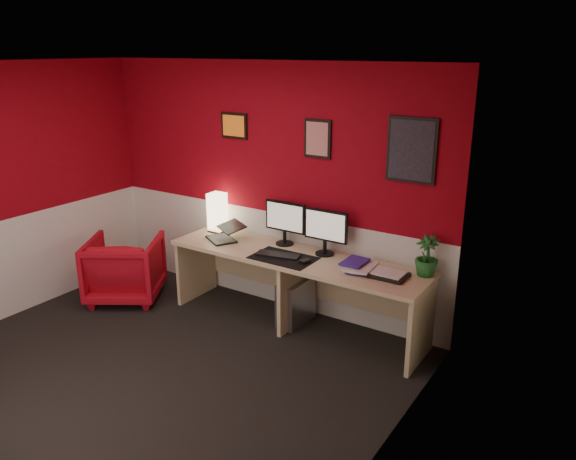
# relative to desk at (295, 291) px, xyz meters

# --- Properties ---
(ground) EXTENTS (4.00, 3.50, 0.01)m
(ground) POSITION_rel_desk_xyz_m (-0.56, -1.41, -0.36)
(ground) COLOR black
(ground) RESTS_ON ground
(ceiling) EXTENTS (4.00, 3.50, 0.01)m
(ceiling) POSITION_rel_desk_xyz_m (-0.56, -1.41, 2.13)
(ceiling) COLOR white
(ceiling) RESTS_ON ground
(wall_back) EXTENTS (4.00, 0.01, 2.50)m
(wall_back) POSITION_rel_desk_xyz_m (-0.56, 0.34, 0.89)
(wall_back) COLOR maroon
(wall_back) RESTS_ON ground
(wall_right) EXTENTS (0.01, 3.50, 2.50)m
(wall_right) POSITION_rel_desk_xyz_m (1.44, -1.41, 0.89)
(wall_right) COLOR maroon
(wall_right) RESTS_ON ground
(wainscot_back) EXTENTS (4.00, 0.01, 1.00)m
(wainscot_back) POSITION_rel_desk_xyz_m (-0.56, 0.34, 0.14)
(wainscot_back) COLOR silver
(wainscot_back) RESTS_ON ground
(wainscot_left) EXTENTS (0.01, 3.50, 1.00)m
(wainscot_left) POSITION_rel_desk_xyz_m (-2.55, -1.41, 0.14)
(wainscot_left) COLOR silver
(wainscot_left) RESTS_ON ground
(wainscot_right) EXTENTS (0.01, 3.50, 1.00)m
(wainscot_right) POSITION_rel_desk_xyz_m (1.44, -1.41, 0.14)
(wainscot_right) COLOR silver
(wainscot_right) RESTS_ON ground
(desk) EXTENTS (2.60, 0.65, 0.73)m
(desk) POSITION_rel_desk_xyz_m (0.00, 0.00, 0.00)
(desk) COLOR tan
(desk) RESTS_ON ground
(shoji_lamp) EXTENTS (0.16, 0.16, 0.40)m
(shoji_lamp) POSITION_rel_desk_xyz_m (-1.09, 0.18, 0.56)
(shoji_lamp) COLOR #FFE5B2
(shoji_lamp) RESTS_ON desk
(laptop) EXTENTS (0.40, 0.36, 0.22)m
(laptop) POSITION_rel_desk_xyz_m (-0.88, -0.03, 0.47)
(laptop) COLOR black
(laptop) RESTS_ON desk
(monitor_left) EXTENTS (0.45, 0.06, 0.58)m
(monitor_left) POSITION_rel_desk_xyz_m (-0.27, 0.22, 0.66)
(monitor_left) COLOR black
(monitor_left) RESTS_ON desk
(monitor_right) EXTENTS (0.45, 0.06, 0.58)m
(monitor_right) POSITION_rel_desk_xyz_m (0.21, 0.18, 0.66)
(monitor_right) COLOR black
(monitor_right) RESTS_ON desk
(desk_mat) EXTENTS (0.60, 0.38, 0.01)m
(desk_mat) POSITION_rel_desk_xyz_m (-0.06, -0.12, 0.37)
(desk_mat) COLOR black
(desk_mat) RESTS_ON desk
(keyboard) EXTENTS (0.44, 0.23, 0.02)m
(keyboard) POSITION_rel_desk_xyz_m (-0.13, -0.10, 0.38)
(keyboard) COLOR black
(keyboard) RESTS_ON desk_mat
(mouse) EXTENTS (0.08, 0.11, 0.03)m
(mouse) POSITION_rel_desk_xyz_m (0.18, -0.12, 0.39)
(mouse) COLOR black
(mouse) RESTS_ON desk_mat
(book_bottom) EXTENTS (0.24, 0.30, 0.03)m
(book_bottom) POSITION_rel_desk_xyz_m (0.58, -0.02, 0.38)
(book_bottom) COLOR #3A2096
(book_bottom) RESTS_ON desk
(book_middle) EXTENTS (0.26, 0.34, 0.02)m
(book_middle) POSITION_rel_desk_xyz_m (0.57, -0.02, 0.41)
(book_middle) COLOR silver
(book_middle) RESTS_ON book_bottom
(book_top) EXTENTS (0.20, 0.27, 0.03)m
(book_top) POSITION_rel_desk_xyz_m (0.52, 0.01, 0.43)
(book_top) COLOR #3A2096
(book_top) RESTS_ON book_middle
(zen_tray) EXTENTS (0.35, 0.25, 0.03)m
(zen_tray) POSITION_rel_desk_xyz_m (0.93, 0.00, 0.38)
(zen_tray) COLOR black
(zen_tray) RESTS_ON desk
(potted_plant) EXTENTS (0.24, 0.24, 0.36)m
(potted_plant) POSITION_rel_desk_xyz_m (1.20, 0.21, 0.55)
(potted_plant) COLOR #19591E
(potted_plant) RESTS_ON desk
(pc_tower) EXTENTS (0.20, 0.45, 0.45)m
(pc_tower) POSITION_rel_desk_xyz_m (-0.03, 0.05, -0.14)
(pc_tower) COLOR #99999E
(pc_tower) RESTS_ON ground
(armchair) EXTENTS (1.03, 1.03, 0.69)m
(armchair) POSITION_rel_desk_xyz_m (-1.88, -0.46, -0.02)
(armchair) COLOR #B50615
(armchair) RESTS_ON ground
(art_left) EXTENTS (0.32, 0.02, 0.26)m
(art_left) POSITION_rel_desk_xyz_m (-0.95, 0.33, 1.49)
(art_left) COLOR orange
(art_left) RESTS_ON wall_back
(art_center) EXTENTS (0.28, 0.02, 0.36)m
(art_center) POSITION_rel_desk_xyz_m (0.03, 0.33, 1.44)
(art_center) COLOR red
(art_center) RESTS_ON wall_back
(art_right) EXTENTS (0.44, 0.02, 0.56)m
(art_right) POSITION_rel_desk_xyz_m (0.95, 0.33, 1.42)
(art_right) COLOR black
(art_right) RESTS_ON wall_back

